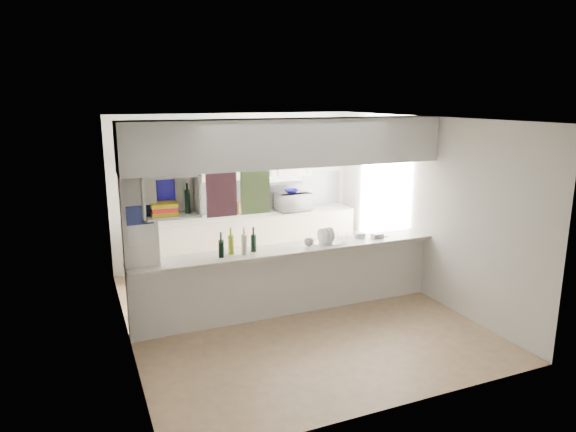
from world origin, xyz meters
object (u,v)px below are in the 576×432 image
bowl (291,191)px  wine_bottles (238,245)px  dish_rack (328,237)px  microwave (293,202)px

bowl → wine_bottles: bearing=-127.9°
dish_rack → wine_bottles: size_ratio=0.93×
dish_rack → wine_bottles: bearing=168.2°
microwave → wine_bottles: wine_bottles is taller
bowl → wine_bottles: bowl is taller
bowl → dish_rack: size_ratio=0.49×
microwave → wine_bottles: bearing=45.6°
microwave → wine_bottles: (-1.66, -2.08, -0.03)m
bowl → dish_rack: (-0.36, -2.10, -0.26)m
microwave → bowl: bearing=-61.3°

